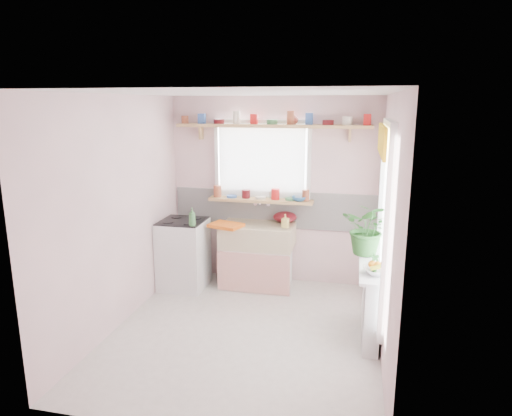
# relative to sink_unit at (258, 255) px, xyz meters

# --- Properties ---
(room) EXTENTS (3.20, 3.20, 3.20)m
(room) POSITION_rel_sink_unit_xyz_m (0.81, -0.43, 0.94)
(room) COLOR silver
(room) RESTS_ON ground
(sink_unit) EXTENTS (0.95, 0.65, 1.11)m
(sink_unit) POSITION_rel_sink_unit_xyz_m (0.00, 0.00, 0.00)
(sink_unit) COLOR white
(sink_unit) RESTS_ON ground
(cooker) EXTENTS (0.58, 0.58, 0.93)m
(cooker) POSITION_rel_sink_unit_xyz_m (-0.95, -0.24, 0.03)
(cooker) COLOR white
(cooker) RESTS_ON ground
(radiator_ledge) EXTENTS (0.22, 0.95, 0.78)m
(radiator_ledge) POSITION_rel_sink_unit_xyz_m (1.45, -1.09, -0.03)
(radiator_ledge) COLOR white
(radiator_ledge) RESTS_ON ground
(windowsill) EXTENTS (1.40, 0.22, 0.04)m
(windowsill) POSITION_rel_sink_unit_xyz_m (-0.00, 0.19, 0.71)
(windowsill) COLOR tan
(windowsill) RESTS_ON room
(pine_shelf) EXTENTS (2.52, 0.24, 0.04)m
(pine_shelf) POSITION_rel_sink_unit_xyz_m (0.15, 0.18, 1.69)
(pine_shelf) COLOR tan
(pine_shelf) RESTS_ON room
(shelf_crockery) EXTENTS (2.47, 0.11, 0.12)m
(shelf_crockery) POSITION_rel_sink_unit_xyz_m (0.15, 0.18, 1.76)
(shelf_crockery) COLOR #A55133
(shelf_crockery) RESTS_ON pine_shelf
(sill_crockery) EXTENTS (1.35, 0.11, 0.12)m
(sill_crockery) POSITION_rel_sink_unit_xyz_m (-0.02, 0.19, 0.78)
(sill_crockery) COLOR #A55133
(sill_crockery) RESTS_ON windowsill
(dish_tray) EXTENTS (0.47, 0.41, 0.04)m
(dish_tray) POSITION_rel_sink_unit_xyz_m (-0.38, -0.19, 0.44)
(dish_tray) COLOR orange
(dish_tray) RESTS_ON sink_unit
(colander) EXTENTS (0.32, 0.32, 0.14)m
(colander) POSITION_rel_sink_unit_xyz_m (0.33, 0.21, 0.49)
(colander) COLOR #5D1017
(colander) RESTS_ON sink_unit
(jade_plant) EXTENTS (0.66, 0.63, 0.59)m
(jade_plant) POSITION_rel_sink_unit_xyz_m (1.39, -0.69, 0.64)
(jade_plant) COLOR #2C6729
(jade_plant) RESTS_ON radiator_ledge
(fruit_bowl) EXTENTS (0.32, 0.32, 0.07)m
(fruit_bowl) POSITION_rel_sink_unit_xyz_m (1.48, -1.29, 0.38)
(fruit_bowl) COLOR silver
(fruit_bowl) RESTS_ON radiator_ledge
(herb_pot) EXTENTS (0.13, 0.11, 0.20)m
(herb_pot) POSITION_rel_sink_unit_xyz_m (1.45, -1.24, 0.44)
(herb_pot) COLOR #2B6D2C
(herb_pot) RESTS_ON radiator_ledge
(soap_bottle_sink) EXTENTS (0.09, 0.10, 0.18)m
(soap_bottle_sink) POSITION_rel_sink_unit_xyz_m (0.37, -0.06, 0.51)
(soap_bottle_sink) COLOR #DCC961
(soap_bottle_sink) RESTS_ON sink_unit
(sill_cup) EXTENTS (0.16, 0.16, 0.11)m
(sill_cup) POSITION_rel_sink_unit_xyz_m (0.18, 0.25, 0.78)
(sill_cup) COLOR beige
(sill_cup) RESTS_ON windowsill
(sill_bowl) EXTENTS (0.24, 0.24, 0.06)m
(sill_bowl) POSITION_rel_sink_unit_xyz_m (0.52, 0.17, 0.76)
(sill_bowl) COLOR #2D6095
(sill_bowl) RESTS_ON windowsill
(shelf_vase) EXTENTS (0.19, 0.19, 0.15)m
(shelf_vase) POSITION_rel_sink_unit_xyz_m (0.40, 0.24, 1.78)
(shelf_vase) COLOR brown
(shelf_vase) RESTS_ON pine_shelf
(cooker_bottle) EXTENTS (0.12, 0.12, 0.23)m
(cooker_bottle) POSITION_rel_sink_unit_xyz_m (-0.73, -0.46, 0.60)
(cooker_bottle) COLOR #3C7941
(cooker_bottle) RESTS_ON cooker
(fruit) EXTENTS (0.20, 0.14, 0.10)m
(fruit) POSITION_rel_sink_unit_xyz_m (1.49, -1.28, 0.43)
(fruit) COLOR orange
(fruit) RESTS_ON fruit_bowl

